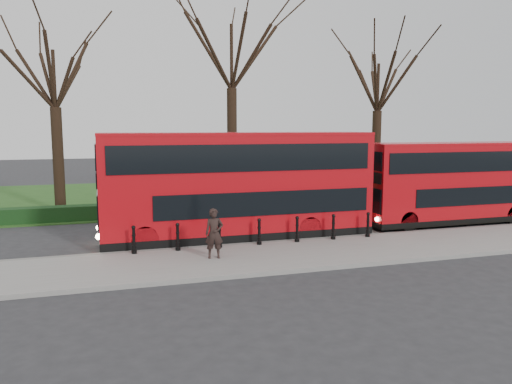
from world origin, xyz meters
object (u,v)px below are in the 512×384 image
object	(u,v)px
bollard_row	(259,232)
pedestrian	(214,233)
bus_lead	(238,186)
bus_rear	(460,183)

from	to	relation	value
bollard_row	pedestrian	world-z (taller)	pedestrian
pedestrian	bus_lead	bearing A→B (deg)	69.84
bollard_row	bus_lead	distance (m)	2.45
bollard_row	bus_lead	xyz separation A→B (m)	(-0.37, 1.78, 1.64)
bollard_row	pedestrian	distance (m)	2.62
bollard_row	bus_rear	bearing A→B (deg)	10.83
bus_rear	pedestrian	xyz separation A→B (m)	(-13.24, -3.60, -0.98)
bus_lead	pedestrian	size ratio (longest dim) A/B	6.42
bus_lead	pedestrian	xyz separation A→B (m)	(-1.77, -3.26, -1.25)
bus_lead	bus_rear	size ratio (longest dim) A/B	1.13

